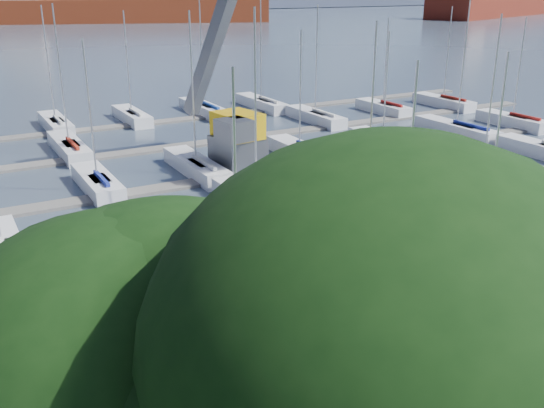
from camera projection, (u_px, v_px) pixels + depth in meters
hedge at (460, 397)px, 19.40m from camera, size 80.00×0.70×0.70m
fence at (453, 368)px, 19.44m from camera, size 80.00×0.04×0.04m
docks at (172, 187)px, 41.27m from camera, size 90.00×41.60×0.25m
crane at (235, 94)px, 43.78m from camera, size 6.38×13.21×22.35m
cargo_ship_mid at (112, 11)px, 215.00m from camera, size 101.33×50.66×21.50m
cargo_ship_east at (493, 7)px, 254.42m from camera, size 94.78×47.54×21.50m
sailboat_fleet at (129, 101)px, 41.22m from camera, size 75.71×49.53×13.05m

